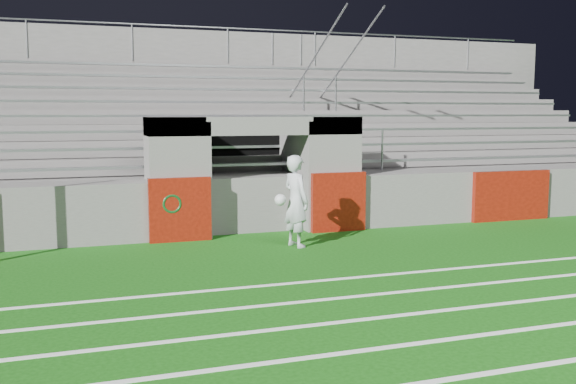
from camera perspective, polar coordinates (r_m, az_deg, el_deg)
name	(u,v)px	position (r m, az deg, el deg)	size (l,w,h in m)	color
ground	(310,266)	(11.38, 1.98, -6.60)	(90.00, 90.00, 0.00)	#104B0C
field_markings	(482,374)	(7.15, 16.86, -15.24)	(28.00, 8.09, 0.01)	white
stadium_structure	(213,154)	(18.77, -6.67, 3.34)	(26.00, 8.48, 5.42)	#5E5B59
goalkeeper_with_ball	(296,201)	(12.87, 0.68, -0.80)	(0.78, 0.77, 1.85)	#B5BCC0
hose_coil	(172,205)	(13.55, -10.30, -1.17)	(0.53, 0.14, 0.54)	#0D4517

